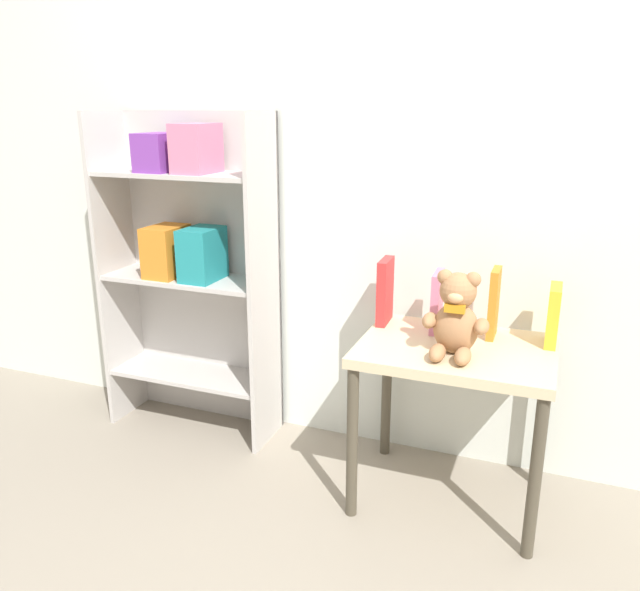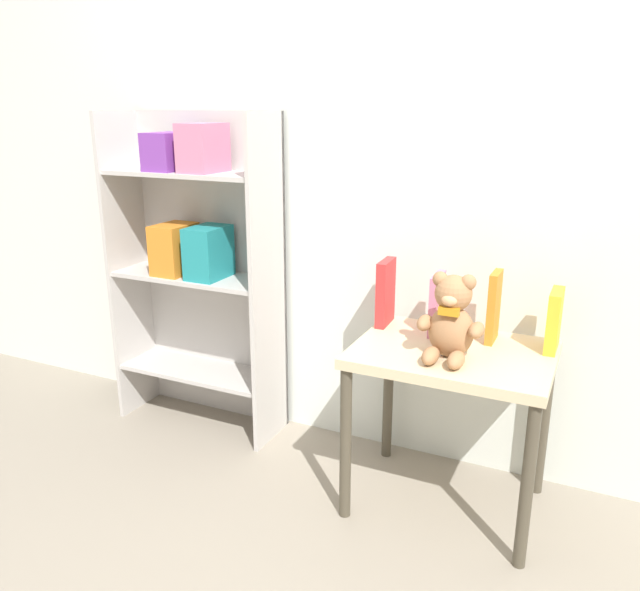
{
  "view_description": "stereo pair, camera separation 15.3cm",
  "coord_description": "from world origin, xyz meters",
  "px_view_note": "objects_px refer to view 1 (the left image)",
  "views": [
    {
      "loc": [
        0.62,
        -0.92,
        1.39
      ],
      "look_at": [
        -0.19,
        1.16,
        0.71
      ],
      "focal_mm": 35.0,
      "sensor_mm": 36.0,
      "label": 1
    },
    {
      "loc": [
        0.76,
        -0.86,
        1.39
      ],
      "look_at": [
        -0.19,
        1.16,
        0.71
      ],
      "focal_mm": 35.0,
      "sensor_mm": 36.0,
      "label": 2
    }
  ],
  "objects_px": {
    "teddy_bear": "(456,317)",
    "book_standing_red": "(385,291)",
    "book_standing_pink": "(437,301)",
    "book_standing_orange": "(494,303)",
    "bookshelf_side": "(191,255)",
    "display_table": "(455,370)",
    "book_standing_yellow": "(553,315)"
  },
  "relations": [
    {
      "from": "bookshelf_side",
      "to": "book_standing_red",
      "type": "xyz_separation_m",
      "value": [
        0.86,
        -0.03,
        -0.06
      ]
    },
    {
      "from": "book_standing_pink",
      "to": "book_standing_yellow",
      "type": "bearing_deg",
      "value": -1.62
    },
    {
      "from": "book_standing_orange",
      "to": "book_standing_yellow",
      "type": "bearing_deg",
      "value": 0.84
    },
    {
      "from": "book_standing_pink",
      "to": "book_standing_yellow",
      "type": "height_order",
      "value": "book_standing_pink"
    },
    {
      "from": "book_standing_red",
      "to": "book_standing_yellow",
      "type": "xyz_separation_m",
      "value": [
        0.6,
        -0.01,
        -0.02
      ]
    },
    {
      "from": "book_standing_red",
      "to": "book_standing_pink",
      "type": "bearing_deg",
      "value": -6.73
    },
    {
      "from": "display_table",
      "to": "teddy_bear",
      "type": "xyz_separation_m",
      "value": [
        0.0,
        -0.08,
        0.22
      ]
    },
    {
      "from": "display_table",
      "to": "book_standing_yellow",
      "type": "height_order",
      "value": "book_standing_yellow"
    },
    {
      "from": "bookshelf_side",
      "to": "book_standing_orange",
      "type": "distance_m",
      "value": 1.26
    },
    {
      "from": "display_table",
      "to": "teddy_bear",
      "type": "bearing_deg",
      "value": -87.84
    },
    {
      "from": "teddy_bear",
      "to": "book_standing_red",
      "type": "bearing_deg",
      "value": 143.39
    },
    {
      "from": "book_standing_red",
      "to": "book_standing_yellow",
      "type": "height_order",
      "value": "book_standing_red"
    },
    {
      "from": "teddy_bear",
      "to": "book_standing_red",
      "type": "distance_m",
      "value": 0.38
    },
    {
      "from": "book_standing_red",
      "to": "book_standing_orange",
      "type": "bearing_deg",
      "value": -3.89
    },
    {
      "from": "teddy_bear",
      "to": "book_standing_yellow",
      "type": "bearing_deg",
      "value": 36.31
    },
    {
      "from": "bookshelf_side",
      "to": "display_table",
      "type": "distance_m",
      "value": 1.21
    },
    {
      "from": "book_standing_orange",
      "to": "book_standing_pink",
      "type": "bearing_deg",
      "value": -178.35
    },
    {
      "from": "book_standing_pink",
      "to": "bookshelf_side",
      "type": "bearing_deg",
      "value": 174.68
    },
    {
      "from": "book_standing_orange",
      "to": "book_standing_yellow",
      "type": "distance_m",
      "value": 0.2
    },
    {
      "from": "bookshelf_side",
      "to": "book_standing_pink",
      "type": "xyz_separation_m",
      "value": [
        1.06,
        -0.05,
        -0.07
      ]
    },
    {
      "from": "display_table",
      "to": "book_standing_orange",
      "type": "xyz_separation_m",
      "value": [
        0.1,
        0.14,
        0.21
      ]
    },
    {
      "from": "book_standing_red",
      "to": "book_standing_pink",
      "type": "xyz_separation_m",
      "value": [
        0.2,
        -0.01,
        -0.01
      ]
    },
    {
      "from": "display_table",
      "to": "book_standing_yellow",
      "type": "bearing_deg",
      "value": 25.3
    },
    {
      "from": "book_standing_yellow",
      "to": "bookshelf_side",
      "type": "bearing_deg",
      "value": 178.18
    },
    {
      "from": "book_standing_red",
      "to": "book_standing_orange",
      "type": "height_order",
      "value": "book_standing_orange"
    },
    {
      "from": "book_standing_red",
      "to": "book_standing_orange",
      "type": "xyz_separation_m",
      "value": [
        0.4,
        -0.01,
        0.0
      ]
    },
    {
      "from": "bookshelf_side",
      "to": "book_standing_red",
      "type": "distance_m",
      "value": 0.87
    },
    {
      "from": "bookshelf_side",
      "to": "book_standing_orange",
      "type": "height_order",
      "value": "bookshelf_side"
    },
    {
      "from": "display_table",
      "to": "book_standing_red",
      "type": "height_order",
      "value": "book_standing_red"
    },
    {
      "from": "bookshelf_side",
      "to": "book_standing_red",
      "type": "height_order",
      "value": "bookshelf_side"
    },
    {
      "from": "display_table",
      "to": "book_standing_red",
      "type": "distance_m",
      "value": 0.39
    },
    {
      "from": "bookshelf_side",
      "to": "book_standing_yellow",
      "type": "xyz_separation_m",
      "value": [
        1.46,
        -0.04,
        -0.08
      ]
    }
  ]
}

